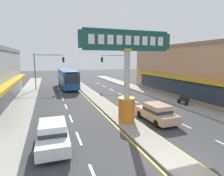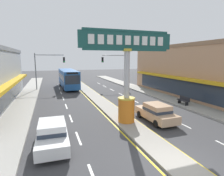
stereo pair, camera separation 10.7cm
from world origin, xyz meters
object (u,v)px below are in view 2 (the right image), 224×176
(bus_near_right_lane, at_px, (68,78))
(storefront_right, at_px, (205,71))
(sedan_far_right_lane, at_px, (52,134))
(sedan_near_left_lane, at_px, (156,112))
(traffic_light_left_side, at_px, (47,65))
(street_bench, at_px, (184,100))
(district_sign, at_px, (127,78))
(traffic_light_right_side, at_px, (117,64))

(bus_near_right_lane, bearing_deg, storefront_right, -39.82)
(sedan_far_right_lane, height_order, sedan_near_left_lane, same)
(sedan_near_left_lane, bearing_deg, bus_near_right_lane, 103.65)
(traffic_light_left_side, distance_m, street_bench, 22.17)
(district_sign, bearing_deg, traffic_light_right_side, 71.61)
(sedan_near_left_lane, bearing_deg, street_bench, 31.34)
(traffic_light_left_side, distance_m, sedan_far_right_lane, 22.05)
(sedan_far_right_lane, relative_size, street_bench, 2.71)
(bus_near_right_lane, bearing_deg, sedan_far_right_lane, -98.14)
(bus_near_right_lane, height_order, sedan_near_left_lane, bus_near_right_lane)
(sedan_far_right_lane, height_order, street_bench, sedan_far_right_lane)
(traffic_light_left_side, xyz_separation_m, sedan_near_left_lane, (8.73, -19.89, -3.46))
(storefront_right, relative_size, traffic_light_left_side, 4.02)
(storefront_right, bearing_deg, sedan_near_left_lane, -150.07)
(district_sign, bearing_deg, bus_near_right_lane, 97.07)
(traffic_light_right_side, xyz_separation_m, bus_near_right_lane, (-8.73, 2.22, -2.38))
(storefront_right, xyz_separation_m, traffic_light_left_side, (-20.71, 12.99, 0.63))
(storefront_right, distance_m, street_bench, 7.62)
(bus_near_right_lane, bearing_deg, street_bench, -58.15)
(bus_near_right_lane, distance_m, sedan_near_left_lane, 21.82)
(district_sign, height_order, sedan_near_left_lane, district_sign)
(district_sign, relative_size, sedan_far_right_lane, 1.76)
(street_bench, bearing_deg, traffic_light_right_side, 98.23)
(traffic_light_left_side, relative_size, street_bench, 3.87)
(sedan_far_right_lane, xyz_separation_m, street_bench, (14.26, 5.43, -0.14))
(street_bench, bearing_deg, bus_near_right_lane, 121.85)
(district_sign, bearing_deg, street_bench, 20.28)
(district_sign, relative_size, traffic_light_left_side, 1.23)
(storefront_right, bearing_deg, traffic_light_right_side, 124.85)
(bus_near_right_lane, xyz_separation_m, sedan_near_left_lane, (5.14, -21.18, -1.08))
(traffic_light_left_side, distance_m, traffic_light_right_side, 12.35)
(traffic_light_right_side, xyz_separation_m, sedan_near_left_lane, (-3.58, -18.96, -3.46))
(storefront_right, distance_m, traffic_light_left_side, 24.46)
(storefront_right, height_order, street_bench, storefront_right)
(storefront_right, height_order, sedan_far_right_lane, storefront_right)
(traffic_light_right_side, bearing_deg, storefront_right, -55.15)
(traffic_light_left_side, height_order, street_bench, traffic_light_left_side)
(district_sign, xyz_separation_m, sedan_far_right_lane, (-5.87, -2.33, -3.00))
(sedan_near_left_lane, bearing_deg, traffic_light_left_side, 113.70)
(street_bench, bearing_deg, storefront_right, 28.56)
(sedan_far_right_lane, distance_m, sedan_near_left_lane, 8.65)
(traffic_light_left_side, relative_size, sedan_near_left_lane, 1.43)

